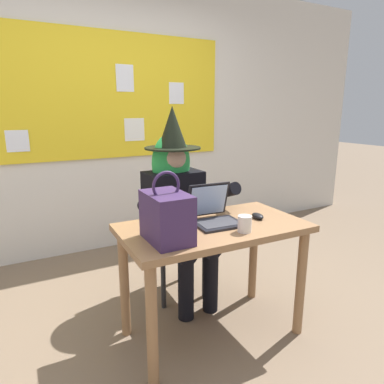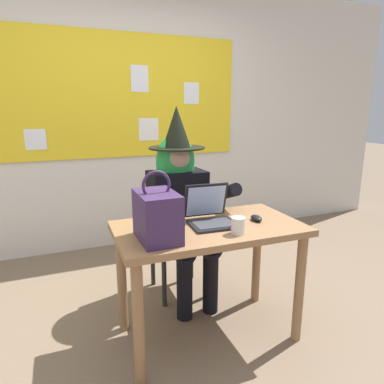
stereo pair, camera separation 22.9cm
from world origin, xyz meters
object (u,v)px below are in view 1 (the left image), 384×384
(desk_main, at_px, (214,243))
(coffee_mug, at_px, (245,224))
(chair_at_desk, at_px, (171,228))
(person_costumed, at_px, (177,196))
(handbag, at_px, (167,217))
(computer_mouse, at_px, (258,216))
(laptop, at_px, (214,214))

(desk_main, height_order, coffee_mug, coffee_mug)
(chair_at_desk, xyz_separation_m, person_costumed, (-0.00, -0.12, 0.29))
(person_costumed, xyz_separation_m, coffee_mug, (0.08, -0.73, -0.00))
(chair_at_desk, xyz_separation_m, handbag, (-0.37, -0.77, 0.37))
(computer_mouse, bearing_deg, person_costumed, 124.97)
(chair_at_desk, height_order, coffee_mug, chair_at_desk)
(person_costumed, bearing_deg, computer_mouse, 25.83)
(computer_mouse, xyz_separation_m, handbag, (-0.66, -0.07, 0.12))
(desk_main, height_order, chair_at_desk, chair_at_desk)
(person_costumed, distance_m, handbag, 0.75)
(laptop, bearing_deg, coffee_mug, -70.58)
(laptop, relative_size, handbag, 0.82)
(person_costumed, height_order, laptop, person_costumed)
(person_costumed, bearing_deg, handbag, -31.29)
(handbag, bearing_deg, person_costumed, 60.19)
(computer_mouse, bearing_deg, coffee_mug, -137.01)
(chair_at_desk, relative_size, handbag, 2.40)
(computer_mouse, height_order, handbag, handbag)
(laptop, distance_m, handbag, 0.41)
(laptop, xyz_separation_m, computer_mouse, (0.28, -0.07, -0.04))
(person_costumed, height_order, handbag, person_costumed)
(desk_main, distance_m, computer_mouse, 0.34)
(laptop, bearing_deg, chair_at_desk, 94.78)
(chair_at_desk, height_order, person_costumed, person_costumed)
(laptop, bearing_deg, desk_main, -118.93)
(desk_main, relative_size, coffee_mug, 11.95)
(person_costumed, xyz_separation_m, handbag, (-0.37, -0.64, 0.08))
(person_costumed, bearing_deg, desk_main, -3.12)
(desk_main, bearing_deg, laptop, 57.32)
(computer_mouse, bearing_deg, desk_main, -177.47)
(chair_at_desk, distance_m, handbag, 0.93)
(laptop, height_order, handbag, handbag)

